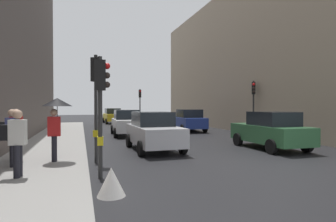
{
  "coord_description": "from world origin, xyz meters",
  "views": [
    {
      "loc": [
        -6.03,
        -7.8,
        2.03
      ],
      "look_at": [
        -0.38,
        10.37,
        1.69
      ],
      "focal_mm": 30.01,
      "sensor_mm": 36.0,
      "label": 1
    }
  ],
  "objects_px": {
    "traffic_light_far_median": "(140,100)",
    "car_blue_van": "(188,120)",
    "warning_sign_triangle": "(111,182)",
    "pedestrian_with_umbrella": "(56,112)",
    "pedestrian_with_grey_backpack": "(11,134)",
    "pedestrian_with_black_backpack": "(16,139)",
    "traffic_light_near_left": "(101,94)",
    "car_white_compact": "(127,123)",
    "traffic_light_mid_street": "(253,98)",
    "car_silver_hatchback": "(154,131)",
    "car_green_estate": "(270,130)",
    "traffic_light_near_right": "(97,89)",
    "car_yellow_taxi": "(113,116)",
    "pedestrian_in_red_jacket": "(16,132)"
  },
  "relations": [
    {
      "from": "traffic_light_far_median",
      "to": "pedestrian_with_grey_backpack",
      "type": "xyz_separation_m",
      "value": [
        -8.33,
        -20.97,
        -1.54
      ]
    },
    {
      "from": "traffic_light_mid_street",
      "to": "car_silver_hatchback",
      "type": "height_order",
      "value": "traffic_light_mid_street"
    },
    {
      "from": "pedestrian_with_grey_backpack",
      "to": "pedestrian_with_umbrella",
      "type": "bearing_deg",
      "value": 23.63
    },
    {
      "from": "car_yellow_taxi",
      "to": "car_silver_hatchback",
      "type": "bearing_deg",
      "value": -91.09
    },
    {
      "from": "car_yellow_taxi",
      "to": "car_green_estate",
      "type": "xyz_separation_m",
      "value": [
        4.97,
        -22.19,
        0.0
      ]
    },
    {
      "from": "traffic_light_near_left",
      "to": "pedestrian_with_umbrella",
      "type": "distance_m",
      "value": 2.59
    },
    {
      "from": "traffic_light_near_right",
      "to": "car_green_estate",
      "type": "bearing_deg",
      "value": 6.51
    },
    {
      "from": "traffic_light_near_left",
      "to": "car_green_estate",
      "type": "distance_m",
      "value": 8.73
    },
    {
      "from": "car_silver_hatchback",
      "to": "pedestrian_with_umbrella",
      "type": "distance_m",
      "value": 4.69
    },
    {
      "from": "warning_sign_triangle",
      "to": "traffic_light_near_right",
      "type": "bearing_deg",
      "value": 91.6
    },
    {
      "from": "traffic_light_far_median",
      "to": "pedestrian_with_grey_backpack",
      "type": "bearing_deg",
      "value": -111.67
    },
    {
      "from": "car_white_compact",
      "to": "warning_sign_triangle",
      "type": "distance_m",
      "value": 13.22
    },
    {
      "from": "car_yellow_taxi",
      "to": "pedestrian_with_black_backpack",
      "type": "distance_m",
      "value": 25.73
    },
    {
      "from": "car_white_compact",
      "to": "pedestrian_with_umbrella",
      "type": "height_order",
      "value": "pedestrian_with_umbrella"
    },
    {
      "from": "warning_sign_triangle",
      "to": "pedestrian_with_umbrella",
      "type": "bearing_deg",
      "value": 110.64
    },
    {
      "from": "traffic_light_near_right",
      "to": "car_green_estate",
      "type": "xyz_separation_m",
      "value": [
        8.01,
        0.91,
        -1.77
      ]
    },
    {
      "from": "warning_sign_triangle",
      "to": "car_silver_hatchback",
      "type": "bearing_deg",
      "value": 67.44
    },
    {
      "from": "car_green_estate",
      "to": "pedestrian_in_red_jacket",
      "type": "xyz_separation_m",
      "value": [
        -10.65,
        -0.54,
        0.25
      ]
    },
    {
      "from": "traffic_light_mid_street",
      "to": "pedestrian_with_grey_backpack",
      "type": "distance_m",
      "value": 15.51
    },
    {
      "from": "pedestrian_in_red_jacket",
      "to": "traffic_light_near_right",
      "type": "bearing_deg",
      "value": -8.11
    },
    {
      "from": "pedestrian_with_grey_backpack",
      "to": "traffic_light_near_right",
      "type": "bearing_deg",
      "value": 13.67
    },
    {
      "from": "traffic_light_far_median",
      "to": "car_green_estate",
      "type": "bearing_deg",
      "value": -83.32
    },
    {
      "from": "car_blue_van",
      "to": "warning_sign_triangle",
      "type": "relative_size",
      "value": 6.58
    },
    {
      "from": "pedestrian_with_umbrella",
      "to": "warning_sign_triangle",
      "type": "distance_m",
      "value": 4.36
    },
    {
      "from": "car_blue_van",
      "to": "pedestrian_with_grey_backpack",
      "type": "relative_size",
      "value": 2.42
    },
    {
      "from": "traffic_light_mid_street",
      "to": "traffic_light_near_right",
      "type": "relative_size",
      "value": 0.99
    },
    {
      "from": "pedestrian_with_grey_backpack",
      "to": "car_blue_van",
      "type": "bearing_deg",
      "value": 47.85
    },
    {
      "from": "pedestrian_with_black_backpack",
      "to": "traffic_light_far_median",
      "type": "bearing_deg",
      "value": 70.6
    },
    {
      "from": "traffic_light_mid_street",
      "to": "car_blue_van",
      "type": "height_order",
      "value": "traffic_light_mid_street"
    },
    {
      "from": "traffic_light_mid_street",
      "to": "warning_sign_triangle",
      "type": "bearing_deg",
      "value": -135.82
    },
    {
      "from": "pedestrian_with_black_backpack",
      "to": "traffic_light_near_left",
      "type": "bearing_deg",
      "value": -4.1
    },
    {
      "from": "traffic_light_near_left",
      "to": "pedestrian_with_black_backpack",
      "type": "height_order",
      "value": "traffic_light_near_left"
    },
    {
      "from": "car_white_compact",
      "to": "pedestrian_in_red_jacket",
      "type": "distance_m",
      "value": 10.12
    },
    {
      "from": "traffic_light_mid_street",
      "to": "car_white_compact",
      "type": "bearing_deg",
      "value": 164.2
    },
    {
      "from": "car_silver_hatchback",
      "to": "pedestrian_with_grey_backpack",
      "type": "relative_size",
      "value": 2.39
    },
    {
      "from": "traffic_light_near_left",
      "to": "car_silver_hatchback",
      "type": "relative_size",
      "value": 0.81
    },
    {
      "from": "pedestrian_with_black_backpack",
      "to": "car_white_compact",
      "type": "bearing_deg",
      "value": 67.3
    },
    {
      "from": "car_white_compact",
      "to": "traffic_light_mid_street",
      "type": "bearing_deg",
      "value": -15.8
    },
    {
      "from": "traffic_light_far_median",
      "to": "pedestrian_with_umbrella",
      "type": "relative_size",
      "value": 1.83
    },
    {
      "from": "pedestrian_with_grey_backpack",
      "to": "pedestrian_in_red_jacket",
      "type": "xyz_separation_m",
      "value": [
        -0.04,
        1.01,
        -0.03
      ]
    },
    {
      "from": "car_blue_van",
      "to": "pedestrian_with_umbrella",
      "type": "height_order",
      "value": "pedestrian_with_umbrella"
    },
    {
      "from": "car_white_compact",
      "to": "traffic_light_near_right",
      "type": "bearing_deg",
      "value": -105.45
    },
    {
      "from": "traffic_light_far_median",
      "to": "warning_sign_triangle",
      "type": "bearing_deg",
      "value": -103.07
    },
    {
      "from": "traffic_light_far_median",
      "to": "car_blue_van",
      "type": "bearing_deg",
      "value": -78.08
    },
    {
      "from": "traffic_light_mid_street",
      "to": "traffic_light_near_right",
      "type": "height_order",
      "value": "traffic_light_near_right"
    },
    {
      "from": "pedestrian_with_black_backpack",
      "to": "traffic_light_near_right",
      "type": "bearing_deg",
      "value": 43.99
    },
    {
      "from": "car_yellow_taxi",
      "to": "traffic_light_near_left",
      "type": "bearing_deg",
      "value": -96.85
    },
    {
      "from": "pedestrian_with_grey_backpack",
      "to": "pedestrian_in_red_jacket",
      "type": "height_order",
      "value": "same"
    },
    {
      "from": "car_silver_hatchback",
      "to": "pedestrian_with_grey_backpack",
      "type": "bearing_deg",
      "value": -151.58
    },
    {
      "from": "car_white_compact",
      "to": "car_blue_van",
      "type": "relative_size",
      "value": 0.99
    }
  ]
}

